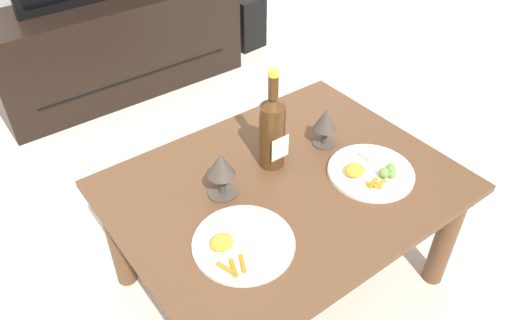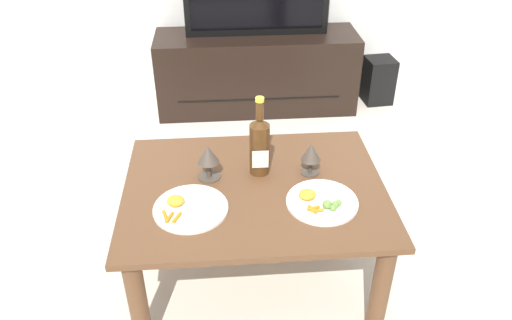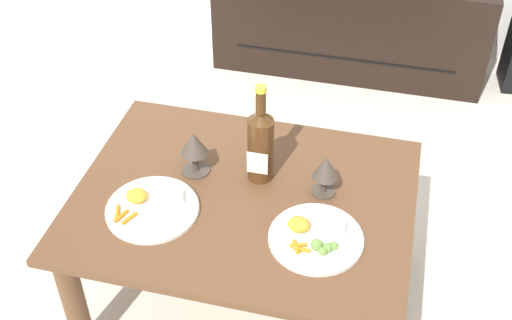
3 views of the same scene
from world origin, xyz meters
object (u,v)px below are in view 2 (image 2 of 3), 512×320
(floor_speaker, at_px, (378,80))
(goblet_right, at_px, (311,154))
(tv_stand, at_px, (257,72))
(dinner_plate_right, at_px, (322,201))
(wine_bottle, at_px, (260,144))
(dining_table, at_px, (254,203))
(dinner_plate_left, at_px, (190,207))
(goblet_left, at_px, (208,157))

(floor_speaker, relative_size, goblet_right, 2.31)
(tv_stand, distance_m, dinner_plate_right, 1.71)
(floor_speaker, distance_m, wine_bottle, 1.82)
(dining_table, relative_size, goblet_right, 7.42)
(wine_bottle, bearing_deg, dinner_plate_right, -46.63)
(dining_table, bearing_deg, dinner_plate_left, -153.43)
(goblet_left, bearing_deg, goblet_right, 0.00)
(goblet_right, distance_m, dinner_plate_right, 0.22)
(dinner_plate_left, bearing_deg, goblet_right, 22.72)
(dinner_plate_left, distance_m, dinner_plate_right, 0.49)
(tv_stand, xyz_separation_m, goblet_right, (0.10, -1.49, 0.29))
(goblet_left, relative_size, goblet_right, 1.07)
(dining_table, height_order, goblet_right, goblet_right)
(wine_bottle, height_order, goblet_right, wine_bottle)
(tv_stand, distance_m, goblet_left, 1.55)
(dining_table, xyz_separation_m, goblet_left, (-0.18, 0.08, 0.18))
(dining_table, height_order, floor_speaker, dining_table)
(dining_table, bearing_deg, tv_stand, 85.07)
(tv_stand, relative_size, dinner_plate_right, 4.91)
(tv_stand, relative_size, wine_bottle, 3.95)
(goblet_right, bearing_deg, wine_bottle, 173.40)
(dinner_plate_left, bearing_deg, dining_table, 26.57)
(floor_speaker, distance_m, goblet_right, 1.74)
(floor_speaker, xyz_separation_m, wine_bottle, (-0.96, -1.49, 0.43))
(dinner_plate_left, xyz_separation_m, dinner_plate_right, (0.49, -0.00, 0.00))
(floor_speaker, height_order, wine_bottle, wine_bottle)
(dinner_plate_left, relative_size, dinner_plate_right, 1.03)
(goblet_right, bearing_deg, dinner_plate_left, -157.28)
(dinner_plate_left, bearing_deg, goblet_left, 70.38)
(floor_speaker, bearing_deg, goblet_right, -122.27)
(tv_stand, relative_size, goblet_left, 9.00)
(tv_stand, height_order, floor_speaker, tv_stand)
(floor_speaker, relative_size, goblet_left, 2.16)
(wine_bottle, xyz_separation_m, goblet_right, (0.20, -0.02, -0.04))
(floor_speaker, relative_size, wine_bottle, 0.95)
(dining_table, height_order, dinner_plate_right, dinner_plate_right)
(tv_stand, bearing_deg, floor_speaker, 1.12)
(goblet_left, bearing_deg, dinner_plate_right, -25.91)
(floor_speaker, relative_size, dinner_plate_left, 1.15)
(wine_bottle, distance_m, goblet_left, 0.21)
(dining_table, distance_m, tv_stand, 1.58)
(goblet_right, xyz_separation_m, dinner_plate_left, (-0.48, -0.20, -0.08))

